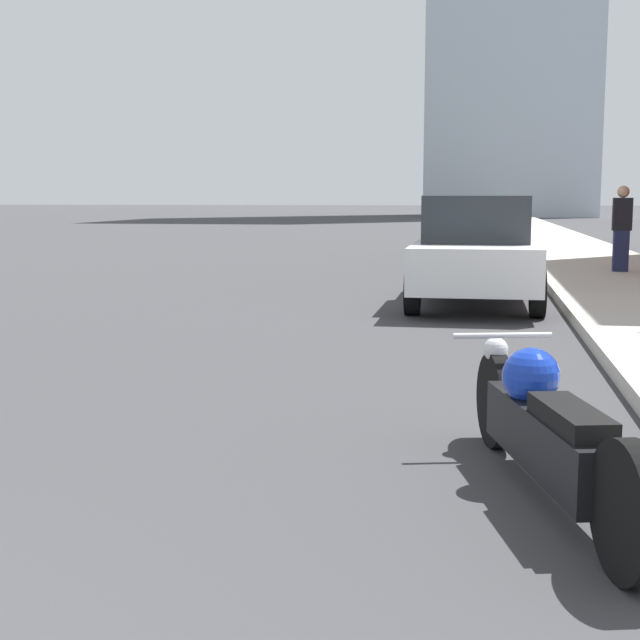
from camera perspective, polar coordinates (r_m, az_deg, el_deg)
sidewalk at (r=40.94m, az=13.88°, el=5.47°), size 2.96×240.00×0.15m
motorcycle at (r=4.89m, az=14.21°, el=-6.76°), size 0.90×2.59×0.77m
parked_car_white at (r=13.44m, az=9.91°, el=4.38°), size 1.88×4.22×1.62m
parked_car_yellow at (r=26.82m, az=10.44°, el=5.94°), size 2.14×4.72×1.51m
pedestrian at (r=18.53m, az=18.75°, el=5.62°), size 0.36×0.24×1.68m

